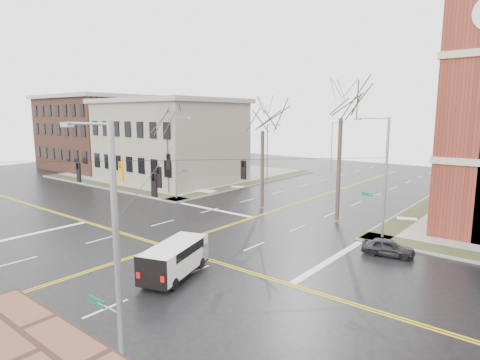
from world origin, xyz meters
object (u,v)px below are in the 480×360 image
Objects in this scene: cargo_van at (176,256)px; parked_car_a at (388,247)px; signal_pole_ne at (383,174)px; streetlight_north_a at (268,150)px; tree_nw_near at (263,126)px; tree_ne at (341,111)px; streetlight_north_b at (332,142)px; signal_pole_se at (114,261)px; tree_nw_far at (168,128)px; signal_pole_nw at (176,155)px.

cargo_van is 14.01m from parked_car_a.
streetlight_north_a is (-21.97, 16.50, -0.48)m from signal_pole_ne.
tree_nw_near is 8.36m from tree_ne.
signal_pole_ne is at bearing -58.95° from streetlight_north_b.
streetlight_north_a is (-21.97, 39.50, -0.48)m from signal_pole_se.
tree_nw_far is at bearing -175.26° from tree_nw_near.
signal_pole_se is at bearing -90.00° from signal_pole_ne.
streetlight_north_b is at bearing 18.67° from parked_car_a.
signal_pole_nw is 2.67× the size of parked_car_a.
tree_nw_far is (-25.80, 24.60, 2.90)m from signal_pole_se.
cargo_van is at bearing 130.44° from parked_car_a.
streetlight_north_a and streetlight_north_b have the same top height.
streetlight_north_b is 46.59m from parked_car_a.
cargo_van is at bearing -114.95° from signal_pole_ne.
tree_nw_far is (-3.83, -34.90, 3.38)m from streetlight_north_b.
tree_nw_far reaches higher than streetlight_north_b.
cargo_van is 0.48× the size of tree_nw_near.
parked_car_a is (23.74, -39.90, -3.89)m from streetlight_north_b.
parked_car_a is 0.30× the size of tree_nw_near.
streetlight_north_a is at bearing 143.10° from signal_pole_ne.
signal_pole_se is 35.77m from tree_nw_far.
streetlight_north_b is (0.67, 36.50, -0.48)m from signal_pole_nw.
signal_pole_se is 2.67× the size of parked_car_a.
tree_nw_far is at bearing -96.26° from streetlight_north_b.
tree_nw_far is at bearing 136.37° from signal_pole_se.
streetlight_north_b is (-21.97, 36.50, -0.48)m from signal_pole_ne.
streetlight_north_b is 1.48× the size of cargo_van.
signal_pole_se is at bearing -60.91° from streetlight_north_a.
cargo_van is 1.61× the size of parked_car_a.
signal_pole_nw is 0.83× the size of tree_nw_far.
parked_car_a is at bearing -7.93° from signal_pole_nw.
tree_ne is at bearing 151.80° from signal_pole_ne.
tree_nw_near is at bearing -57.02° from streetlight_north_a.
tree_nw_near reaches higher than parked_car_a.
tree_ne reaches higher than parked_car_a.
parked_car_a is at bearing 84.85° from signal_pole_se.
cargo_van is 19.15m from tree_ne.
parked_car_a is (1.77, -3.40, -4.38)m from signal_pole_ne.
cargo_van is (15.22, -31.01, -3.33)m from streetlight_north_a.
streetlight_north_a is 1.00× the size of streetlight_north_b.
tree_nw_near is at bearing 116.85° from signal_pole_se.
cargo_van is at bearing -70.02° from tree_nw_near.
tree_ne is at bearing 2.59° from tree_nw_far.
parked_car_a is at bearing 34.06° from cargo_van.
parked_car_a is 28.95m from tree_nw_far.
tree_ne is (17.22, -13.95, 5.15)m from streetlight_north_a.
cargo_van is (-6.75, -14.51, -3.81)m from signal_pole_ne.
tree_ne is (17.22, -33.95, 5.15)m from streetlight_north_b.
streetlight_north_a is 0.74× the size of tree_nw_far.
streetlight_north_b is 53.34m from cargo_van.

